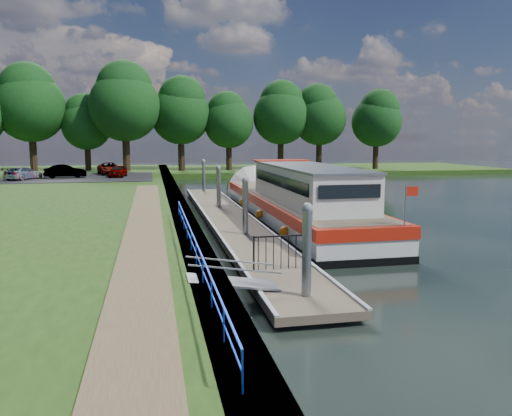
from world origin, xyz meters
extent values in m
plane|color=black|center=(0.00, 0.00, 0.00)|extent=(160.00, 160.00, 0.00)
cube|color=#473D2D|center=(-2.55, 15.00, 0.39)|extent=(1.10, 90.00, 0.78)
cube|color=#234212|center=(12.00, 52.00, 0.30)|extent=(60.00, 18.00, 0.60)
cube|color=brown|center=(-4.40, 8.00, 0.80)|extent=(1.60, 40.00, 0.05)
cube|color=black|center=(-11.00, 38.00, 0.81)|extent=(14.00, 12.00, 0.06)
cube|color=#0C2DBF|center=(-2.75, 3.00, 1.48)|extent=(0.04, 18.00, 0.04)
cube|color=#0C2DBF|center=(-2.75, 3.00, 1.12)|extent=(0.03, 18.00, 0.03)
cylinder|color=#0C2DBF|center=(-2.75, -6.00, 1.14)|extent=(0.04, 0.04, 0.72)
cylinder|color=#0C2DBF|center=(-2.75, -4.00, 1.14)|extent=(0.04, 0.04, 0.72)
cylinder|color=#0C2DBF|center=(-2.75, -2.00, 1.14)|extent=(0.04, 0.04, 0.72)
cylinder|color=#0C2DBF|center=(-2.75, 0.00, 1.14)|extent=(0.04, 0.04, 0.72)
cylinder|color=#0C2DBF|center=(-2.75, 2.00, 1.14)|extent=(0.04, 0.04, 0.72)
cylinder|color=#0C2DBF|center=(-2.75, 4.00, 1.14)|extent=(0.04, 0.04, 0.72)
cylinder|color=#0C2DBF|center=(-2.75, 6.00, 1.14)|extent=(0.04, 0.04, 0.72)
cylinder|color=#0C2DBF|center=(-2.75, 8.00, 1.14)|extent=(0.04, 0.04, 0.72)
cylinder|color=#0C2DBF|center=(-2.75, 10.00, 1.14)|extent=(0.04, 0.04, 0.72)
cylinder|color=#0C2DBF|center=(-2.75, 12.00, 1.14)|extent=(0.04, 0.04, 0.72)
cube|color=brown|center=(0.00, 13.00, 0.28)|extent=(2.50, 30.00, 0.24)
cube|color=#9EA0A3|center=(0.00, 1.00, 0.05)|extent=(2.30, 5.00, 0.30)
cube|color=#9EA0A3|center=(0.00, 9.00, 0.05)|extent=(2.30, 5.00, 0.30)
cube|color=#9EA0A3|center=(0.00, 17.00, 0.05)|extent=(2.30, 5.00, 0.30)
cube|color=#9EA0A3|center=(0.00, 25.00, 0.05)|extent=(2.30, 5.00, 0.30)
cube|color=#9EA0A3|center=(1.19, 13.00, 0.43)|extent=(0.12, 30.00, 0.06)
cube|color=#9EA0A3|center=(-1.19, 13.00, 0.43)|extent=(0.12, 30.00, 0.06)
cylinder|color=gray|center=(0.00, -0.50, 1.10)|extent=(0.26, 0.26, 3.40)
sphere|color=gray|center=(0.00, -0.50, 2.80)|extent=(0.30, 0.30, 0.30)
cylinder|color=gray|center=(0.00, 8.50, 1.10)|extent=(0.26, 0.26, 3.40)
sphere|color=gray|center=(0.00, 8.50, 2.80)|extent=(0.30, 0.30, 0.30)
cylinder|color=gray|center=(0.00, 17.50, 1.10)|extent=(0.26, 0.26, 3.40)
sphere|color=gray|center=(0.00, 17.50, 2.80)|extent=(0.30, 0.30, 0.30)
cylinder|color=gray|center=(0.00, 26.50, 1.10)|extent=(0.26, 0.26, 3.40)
sphere|color=gray|center=(0.00, 26.50, 2.80)|extent=(0.30, 0.30, 0.30)
cube|color=#A5A8AD|center=(-1.85, 0.50, 0.60)|extent=(2.58, 1.00, 0.43)
cube|color=#A5A8AD|center=(-1.85, 0.02, 1.10)|extent=(2.58, 0.04, 0.41)
cube|color=#A5A8AD|center=(-1.85, 0.98, 1.10)|extent=(2.58, 0.04, 0.41)
cube|color=black|center=(-0.90, 2.20, 0.98)|extent=(0.05, 0.05, 1.15)
cube|color=black|center=(0.90, 2.20, 0.98)|extent=(0.05, 0.05, 1.15)
cube|color=black|center=(0.00, 2.20, 1.52)|extent=(1.85, 0.05, 0.05)
cube|color=black|center=(-0.75, 2.20, 0.98)|extent=(0.02, 0.02, 1.10)
cube|color=black|center=(-0.50, 2.20, 0.98)|extent=(0.02, 0.02, 1.10)
cube|color=black|center=(-0.25, 2.20, 0.98)|extent=(0.02, 0.02, 1.10)
cube|color=black|center=(0.00, 2.20, 0.98)|extent=(0.02, 0.02, 1.10)
cube|color=black|center=(0.25, 2.20, 0.98)|extent=(0.02, 0.02, 1.10)
cube|color=black|center=(0.50, 2.20, 0.98)|extent=(0.02, 0.02, 1.10)
cube|color=black|center=(0.75, 2.20, 0.98)|extent=(0.02, 0.02, 1.10)
cube|color=black|center=(3.60, 13.35, 0.02)|extent=(4.00, 20.00, 0.55)
cube|color=silver|center=(3.60, 13.35, 0.62)|extent=(3.96, 19.90, 0.65)
cube|color=#B51C0C|center=(3.60, 13.35, 1.18)|extent=(4.04, 20.00, 0.48)
cube|color=brown|center=(3.60, 13.35, 1.42)|extent=(3.68, 19.20, 0.04)
cone|color=silver|center=(3.60, 23.75, 0.55)|extent=(4.00, 1.50, 4.00)
cube|color=silver|center=(3.60, 10.85, 2.30)|extent=(3.00, 11.00, 1.75)
cube|color=gray|center=(3.60, 10.85, 3.22)|extent=(3.10, 11.20, 0.10)
cube|color=black|center=(2.08, 10.85, 2.55)|extent=(0.04, 10.00, 0.55)
cube|color=black|center=(5.12, 10.85, 2.55)|extent=(0.04, 10.00, 0.55)
cube|color=black|center=(3.60, 16.40, 2.55)|extent=(2.60, 0.04, 0.55)
cube|color=black|center=(3.60, 5.30, 2.55)|extent=(2.60, 0.04, 0.55)
cube|color=#B51C0C|center=(3.60, 16.05, 3.30)|extent=(3.20, 1.60, 0.06)
cylinder|color=gray|center=(5.10, 3.65, 2.15)|extent=(0.05, 0.05, 1.50)
cube|color=#B51C0C|center=(5.35, 3.65, 2.70)|extent=(0.50, 0.02, 0.35)
sphere|color=#C4610A|center=(1.48, 7.35, 0.65)|extent=(0.44, 0.44, 0.44)
sphere|color=#C4610A|center=(1.48, 12.35, 0.65)|extent=(0.44, 0.44, 0.44)
sphere|color=#C4610A|center=(1.48, 17.35, 0.65)|extent=(0.44, 0.44, 0.44)
imported|color=#594C47|center=(2.40, 6.14, 2.30)|extent=(0.57, 0.72, 1.72)
cylinder|color=#332316|center=(-17.49, 49.36, 2.70)|extent=(0.83, 0.83, 4.21)
sphere|color=black|center=(-17.49, 49.36, 8.08)|extent=(7.95, 7.95, 7.95)
sphere|color=black|center=(-17.71, 49.47, 10.07)|extent=(6.31, 6.31, 6.31)
cylinder|color=#332316|center=(-11.50, 49.87, 2.15)|extent=(0.70, 0.70, 3.10)
sphere|color=black|center=(-11.50, 49.87, 6.11)|extent=(5.85, 5.85, 5.85)
sphere|color=black|center=(-11.67, 50.04, 7.57)|extent=(4.65, 4.65, 4.65)
cylinder|color=#332316|center=(-6.89, 47.36, 2.75)|extent=(0.84, 0.84, 4.29)
sphere|color=black|center=(-6.89, 47.36, 8.23)|extent=(8.10, 8.10, 8.10)
sphere|color=black|center=(-6.84, 47.51, 10.25)|extent=(6.44, 6.44, 6.44)
cylinder|color=#332316|center=(-0.41, 49.36, 2.52)|extent=(0.79, 0.79, 3.83)
sphere|color=black|center=(-0.41, 49.36, 7.42)|extent=(7.24, 7.24, 7.24)
sphere|color=black|center=(-0.22, 49.13, 9.23)|extent=(5.75, 5.75, 5.75)
cylinder|color=#332316|center=(5.49, 49.09, 2.23)|extent=(0.72, 0.72, 3.26)
sphere|color=black|center=(5.49, 49.09, 6.40)|extent=(6.16, 6.16, 6.16)
sphere|color=black|center=(5.30, 49.34, 7.93)|extent=(4.89, 4.89, 4.89)
cylinder|color=#332316|center=(12.25, 49.38, 2.49)|extent=(0.78, 0.78, 3.77)
sphere|color=black|center=(12.25, 49.38, 7.31)|extent=(7.13, 7.13, 7.13)
sphere|color=black|center=(12.38, 49.62, 9.09)|extent=(5.66, 5.66, 5.66)
cylinder|color=#332316|center=(17.42, 49.40, 2.42)|extent=(0.77, 0.77, 3.65)
sphere|color=black|center=(17.42, 49.40, 7.09)|extent=(6.89, 6.89, 6.89)
sphere|color=black|center=(17.07, 49.41, 8.81)|extent=(5.47, 5.47, 5.47)
cylinder|color=#332316|center=(24.52, 47.52, 2.30)|extent=(0.74, 0.74, 3.41)
sphere|color=black|center=(24.52, 47.52, 6.66)|extent=(6.43, 6.43, 6.43)
sphere|color=black|center=(24.75, 47.30, 8.26)|extent=(5.11, 5.11, 5.11)
imported|color=#999999|center=(-7.26, 37.39, 1.42)|extent=(1.84, 3.58, 1.17)
imported|color=#999999|center=(-12.11, 37.23, 1.46)|extent=(3.93, 1.74, 1.25)
imported|color=#999999|center=(-15.57, 36.00, 1.41)|extent=(3.07, 4.29, 1.15)
imported|color=#999999|center=(-8.32, 40.94, 1.45)|extent=(2.99, 4.77, 1.23)
camera|label=1|loc=(-4.01, -13.03, 4.66)|focal=35.00mm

